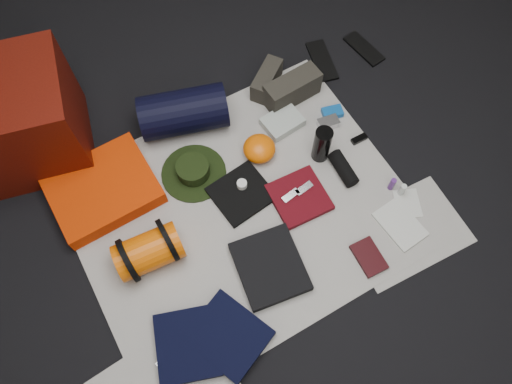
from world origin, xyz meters
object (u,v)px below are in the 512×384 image
sleeping_pad (103,189)px  compact_camera (328,123)px  stuff_sack (149,251)px  water_bottle (322,144)px  red_cabinet (12,121)px  paperback_book (369,257)px  navy_duffel (184,112)px

sleeping_pad → compact_camera: bearing=-10.4°
stuff_sack → water_bottle: water_bottle is taller
red_cabinet → paperback_book: (1.20, -1.39, -0.24)m
navy_duffel → compact_camera: size_ratio=4.06×
water_bottle → paperback_book: water_bottle is taller
compact_camera → water_bottle: bearing=-126.6°
navy_duffel → paperback_book: navy_duffel is taller
paperback_book → stuff_sack: bearing=153.4°
sleeping_pad → water_bottle: 1.13m
red_cabinet → stuff_sack: (0.30, -0.87, -0.17)m
water_bottle → compact_camera: bearing=43.7°
stuff_sack → paperback_book: 1.05m
paperback_book → red_cabinet: bearing=134.1°
navy_duffel → stuff_sack: bearing=-111.6°
navy_duffel → paperback_book: 1.20m
navy_duffel → water_bottle: navy_duffel is taller
water_bottle → paperback_book: bearing=-99.8°
stuff_sack → navy_duffel: (0.48, 0.60, 0.03)m
red_cabinet → water_bottle: (1.30, -0.80, -0.14)m
red_cabinet → stuff_sack: size_ratio=2.05×
sleeping_pad → navy_duffel: size_ratio=1.12×
red_cabinet → compact_camera: size_ratio=5.63×
water_bottle → compact_camera: size_ratio=2.02×
sleeping_pad → navy_duffel: navy_duffel is taller
water_bottle → red_cabinet: bearing=148.5°
water_bottle → paperback_book: 0.61m
red_cabinet → paperback_book: 1.86m
sleeping_pad → compact_camera: (1.21, -0.22, -0.02)m
compact_camera → paperback_book: (-0.24, -0.73, -0.01)m
sleeping_pad → navy_duffel: bearing=17.1°
red_cabinet → sleeping_pad: size_ratio=1.23×
sleeping_pad → stuff_sack: stuff_sack is taller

